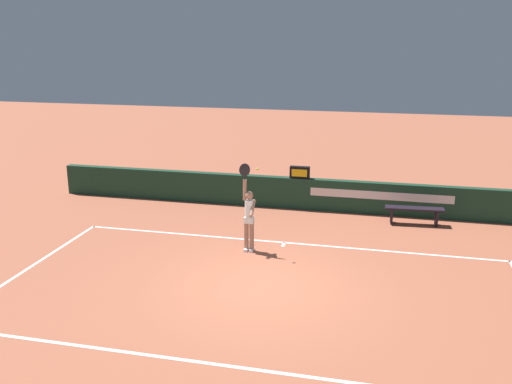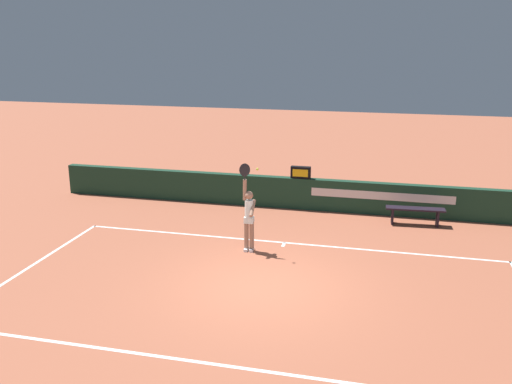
# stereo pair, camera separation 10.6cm
# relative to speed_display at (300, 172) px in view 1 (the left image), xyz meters

# --- Properties ---
(ground_plane) EXTENTS (60.00, 60.00, 0.00)m
(ground_plane) POSITION_rel_speed_display_xyz_m (0.10, -5.93, -1.20)
(ground_plane) COLOR #A4573D
(court_lines) EXTENTS (11.52, 6.06, 0.00)m
(court_lines) POSITION_rel_speed_display_xyz_m (0.10, -6.13, -1.20)
(court_lines) COLOR white
(court_lines) RESTS_ON ground
(back_wall) EXTENTS (16.70, 0.28, 1.01)m
(back_wall) POSITION_rel_speed_display_xyz_m (0.11, 0.00, -0.70)
(back_wall) COLOR #173826
(back_wall) RESTS_ON ground
(speed_display) EXTENTS (0.63, 0.19, 0.38)m
(speed_display) POSITION_rel_speed_display_xyz_m (0.00, 0.00, 0.00)
(speed_display) COLOR black
(speed_display) RESTS_ON back_wall
(tennis_player) EXTENTS (0.44, 0.43, 2.36)m
(tennis_player) POSITION_rel_speed_display_xyz_m (-0.70, -3.94, -0.24)
(tennis_player) COLOR #9E725A
(tennis_player) RESTS_ON ground
(tennis_ball) EXTENTS (0.06, 0.06, 0.06)m
(tennis_ball) POSITION_rel_speed_display_xyz_m (-0.44, -4.11, 1.04)
(tennis_ball) COLOR #CCDB3A
(courtside_bench_near) EXTENTS (1.72, 0.46, 0.52)m
(courtside_bench_near) POSITION_rel_speed_display_xyz_m (3.56, -0.79, -0.80)
(courtside_bench_near) COLOR black
(courtside_bench_near) RESTS_ON ground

